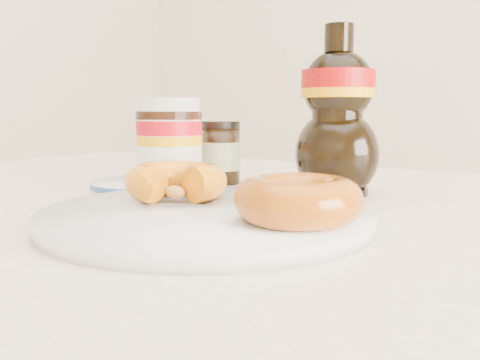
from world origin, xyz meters
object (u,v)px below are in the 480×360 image
Objects in this scene: plate at (207,216)px; dark_jar at (221,153)px; dining_table at (250,283)px; nutella_jar at (169,141)px; donut_bitten at (176,181)px; donut_whole at (298,200)px; blue_rim_saucer at (145,185)px; syrup_bottle at (337,111)px.

dark_jar is at bearing 125.37° from plate.
nutella_jar is at bearing 166.78° from dining_table.
dining_table is at bearing -13.22° from nutella_jar.
dark_jar reaches higher than donut_bitten.
donut_whole is at bearing 3.52° from donut_bitten.
dining_table is 0.19m from blue_rim_saucer.
blue_rim_saucer is at bearing -107.15° from dark_jar.
dark_jar is (-0.17, -0.01, -0.06)m from syrup_bottle.
donut_whole is 0.74× the size of blue_rim_saucer.
dining_table is 10.38× the size of blue_rim_saucer.
plate reaches higher than blue_rim_saucer.
donut_whole is at bearing -1.08° from plate.
donut_bitten is 0.23m from syrup_bottle.
donut_whole reaches higher than dining_table.
dining_table is 16.31× the size of dark_jar.
syrup_bottle is (-0.08, 0.23, 0.07)m from donut_whole.
donut_whole is 0.50× the size of syrup_bottle.
plate is at bearing -54.63° from dark_jar.
donut_bitten is 0.74× the size of blue_rim_saucer.
donut_whole is 0.30m from nutella_jar.
dining_table is 4.78× the size of plate.
donut_whole reaches higher than blue_rim_saucer.
blue_rim_saucer is at bearing 160.36° from donut_bitten.
syrup_bottle is at bearing 86.31° from plate.
plate is 2.94× the size of donut_bitten.
donut_whole is 0.30m from blue_rim_saucer.
plate reaches higher than dining_table.
donut_whole is 0.86× the size of nutella_jar.
blue_rim_saucer is at bearing 158.80° from donut_whole.
syrup_bottle is (0.03, 0.13, 0.18)m from dining_table.
blue_rim_saucer is (-0.13, 0.08, -0.02)m from donut_bitten.
dark_jar reaches higher than donut_whole.
plate is 0.22m from blue_rim_saucer.
donut_whole is at bearing -21.20° from blue_rim_saucer.
nutella_jar is at bearing 148.86° from donut_bitten.
plate is 0.27m from dark_jar.
donut_whole is (0.15, -0.03, 0.00)m from donut_bitten.
donut_bitten is 1.16× the size of dark_jar.
nutella_jar reaches higher than dark_jar.
blue_rim_saucer is (-0.02, -0.02, -0.06)m from nutella_jar.
donut_whole is 0.25m from syrup_bottle.
dining_table is 6.98× the size of syrup_bottle.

